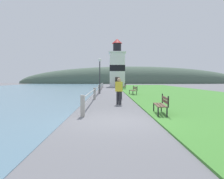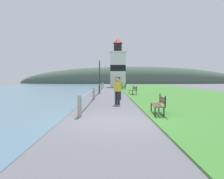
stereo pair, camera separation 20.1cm
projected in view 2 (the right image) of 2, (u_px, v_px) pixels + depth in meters
name	position (u px, v px, depth m)	size (l,w,h in m)	color
ground_plane	(113.00, 121.00, 8.67)	(160.00, 160.00, 0.00)	slate
grass_verge	(170.00, 91.00, 28.09)	(12.00, 58.19, 0.06)	#428433
water_strip	(2.00, 92.00, 27.93)	(24.00, 93.10, 0.01)	slate
seawall_railing	(99.00, 88.00, 25.59)	(0.18, 32.15, 0.95)	#A8A399
park_bench_near	(159.00, 104.00, 9.97)	(0.61, 1.65, 0.94)	brown
park_bench_midway	(133.00, 90.00, 22.45)	(0.67, 1.85, 0.94)	brown
park_bench_far	(125.00, 86.00, 34.13)	(0.53, 1.75, 0.94)	brown
lighthouse	(118.00, 67.00, 45.68)	(3.57, 3.57, 10.00)	white
person_strolling	(117.00, 90.00, 14.11)	(0.48, 0.41, 1.73)	#28282D
person_by_railing	(119.00, 88.00, 17.78)	(0.45, 0.34, 1.63)	#28282D
lamp_post	(100.00, 69.00, 24.37)	(0.36, 0.36, 3.96)	#333338
distant_hillside	(133.00, 83.00, 77.43)	(80.00, 16.00, 12.00)	#475B4C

